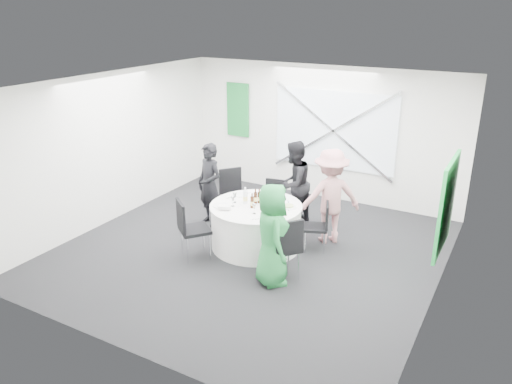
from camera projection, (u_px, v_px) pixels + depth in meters
The scene contains 46 objects.
floor at pixel (250, 250), 8.49m from camera, with size 6.00×6.00×0.00m, color black.
ceiling at pixel (250, 84), 7.50m from camera, with size 6.00×6.00×0.00m, color white.
wall_back at pixel (321, 133), 10.44m from camera, with size 6.00×6.00×0.00m, color silver.
wall_front at pixel (116, 247), 5.54m from camera, with size 6.00×6.00×0.00m, color silver.
wall_left at pixel (111, 148), 9.36m from camera, with size 6.00×6.00×0.00m, color silver.
wall_right at pixel (446, 207), 6.62m from camera, with size 6.00×6.00×0.00m, color silver.
window_panel at pixel (334, 130), 10.24m from camera, with size 2.60×0.03×1.60m, color silver.
window_brace_a at pixel (333, 131), 10.20m from camera, with size 0.05×0.05×3.16m, color silver.
window_brace_b at pixel (333, 131), 10.20m from camera, with size 0.05×0.05×3.16m, color silver.
green_banner at pixel (238, 110), 11.21m from camera, with size 0.55×0.04×1.20m, color #146724.
green_sign at pixel (447, 205), 7.21m from camera, with size 0.05×1.20×1.40m, color green.
banquet_table at pixel (256, 226), 8.51m from camera, with size 1.56×1.56×0.76m.
chair_back at pixel (273, 199), 9.36m from camera, with size 0.45×0.46×0.86m.
chair_back_left at pixel (233, 191), 9.48m from camera, with size 0.65×0.65×1.02m.
chair_back_right at pixel (320, 223), 8.35m from camera, with size 0.50×0.50×0.84m.
chair_front_right at pixel (286, 244), 7.40m from camera, with size 0.64×0.64×1.01m.
chair_front_left at pixel (189, 225), 8.03m from camera, with size 0.65×0.65×1.01m.
person_man_back_left at pixel (210, 185), 9.25m from camera, with size 0.57×0.38×1.57m, color black.
person_man_back at pixel (294, 184), 9.25m from camera, with size 0.79×0.43×1.62m, color black.
person_woman_pink at pixel (330, 196), 8.55m from camera, with size 1.08×0.50×1.68m, color #BD7A7E.
person_woman_green at pixel (272, 235), 7.27m from camera, with size 0.76×0.50×1.56m, color #227F3B.
plate_back at pixel (272, 195), 8.83m from camera, with size 0.28×0.28×0.01m.
plate_back_left at pixel (240, 195), 8.83m from camera, with size 0.25×0.25×0.01m.
plate_back_right at pixel (289, 206), 8.30m from camera, with size 0.26×0.26×0.04m.
plate_front_right at pixel (273, 215), 7.94m from camera, with size 0.29×0.29×0.04m.
plate_front_left at pixel (220, 206), 8.35m from camera, with size 0.26×0.26×0.01m.
napkin at pixel (224, 207), 8.20m from camera, with size 0.20×0.13×0.05m, color white.
beer_bottle_a at pixel (255, 198), 8.43m from camera, with size 0.06×0.06×0.26m.
beer_bottle_b at pixel (259, 198), 8.46m from camera, with size 0.06×0.06×0.25m.
beer_bottle_c at pixel (262, 202), 8.26m from camera, with size 0.06×0.06×0.27m.
beer_bottle_d at pixel (252, 202), 8.25m from camera, with size 0.06×0.06×0.25m.
green_water_bottle at pixel (270, 199), 8.31m from camera, with size 0.08×0.08×0.33m.
clear_water_bottle at pixel (245, 197), 8.42m from camera, with size 0.08×0.08×0.29m.
wine_glass_a at pixel (235, 196), 8.46m from camera, with size 0.07×0.07×0.17m.
wine_glass_b at pixel (280, 199), 8.33m from camera, with size 0.07×0.07×0.17m.
wine_glass_c at pixel (245, 193), 8.60m from camera, with size 0.07×0.07×0.17m.
wine_glass_d at pixel (277, 200), 8.25m from camera, with size 0.07×0.07×0.17m.
wine_glass_e at pixel (265, 191), 8.67m from camera, with size 0.07×0.07×0.17m.
wine_glass_f at pixel (254, 206), 8.00m from camera, with size 0.07×0.07×0.17m.
wine_glass_g at pixel (233, 199), 8.30m from camera, with size 0.07×0.07×0.17m.
fork_a at pixel (256, 219), 7.84m from camera, with size 0.01×0.15×0.01m, color silver.
knife_a at pixel (279, 216), 7.97m from camera, with size 0.01×0.15×0.01m, color silver.
fork_b at pixel (247, 193), 8.90m from camera, with size 0.01×0.15×0.01m, color silver.
knife_b at pixel (230, 198), 8.71m from camera, with size 0.01×0.15×0.01m, color silver.
fork_c at pixel (289, 210), 8.19m from camera, with size 0.01×0.15×0.01m, color silver.
knife_c at pixel (288, 202), 8.53m from camera, with size 0.01×0.15×0.01m, color silver.
Camera 1 is at (3.78, -6.58, 3.93)m, focal length 35.00 mm.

